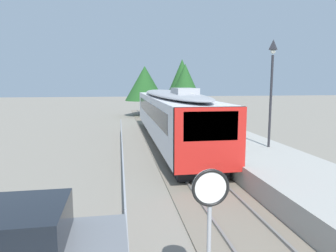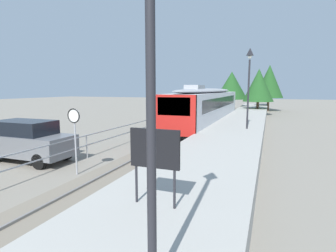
% 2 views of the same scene
% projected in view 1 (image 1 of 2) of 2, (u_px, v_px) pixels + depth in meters
% --- Properties ---
extents(ground_plane, '(160.00, 160.00, 0.00)m').
position_uv_depth(ground_plane, '(128.00, 158.00, 17.06)').
color(ground_plane, gray).
extents(track_rails, '(3.20, 60.00, 0.14)m').
position_uv_depth(track_rails, '(180.00, 155.00, 17.52)').
color(track_rails, slate).
rests_on(track_rails, ground).
extents(commuter_train, '(2.82, 19.22, 3.74)m').
position_uv_depth(commuter_train, '(170.00, 113.00, 20.80)').
color(commuter_train, silver).
rests_on(commuter_train, track_rails).
extents(station_platform, '(3.90, 60.00, 0.90)m').
position_uv_depth(station_platform, '(234.00, 146.00, 17.97)').
color(station_platform, '#A8A59E').
rests_on(station_platform, ground).
extents(platform_lamp_mid_platform, '(0.34, 0.34, 5.35)m').
position_uv_depth(platform_lamp_mid_platform, '(272.00, 73.00, 15.08)').
color(platform_lamp_mid_platform, '#232328').
rests_on(platform_lamp_mid_platform, station_platform).
extents(speed_limit_sign, '(0.61, 0.10, 2.81)m').
position_uv_depth(speed_limit_sign, '(210.00, 210.00, 4.83)').
color(speed_limit_sign, '#9EA0A5').
rests_on(speed_limit_sign, ground).
extents(carpark_fence, '(0.06, 36.06, 1.25)m').
position_uv_depth(carpark_fence, '(126.00, 222.00, 7.11)').
color(carpark_fence, '#9EA0A5').
rests_on(carpark_fence, ground).
extents(tree_behind_carpark, '(4.07, 4.07, 6.29)m').
position_uv_depth(tree_behind_carpark, '(185.00, 84.00, 34.37)').
color(tree_behind_carpark, brown).
rests_on(tree_behind_carpark, ground).
extents(tree_behind_station_far, '(4.47, 4.47, 7.42)m').
position_uv_depth(tree_behind_station_far, '(182.00, 79.00, 42.30)').
color(tree_behind_station_far, brown).
rests_on(tree_behind_station_far, ground).
extents(tree_distant_left, '(4.98, 4.98, 6.25)m').
position_uv_depth(tree_distant_left, '(145.00, 83.00, 37.95)').
color(tree_distant_left, brown).
rests_on(tree_distant_left, ground).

